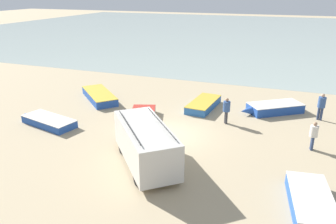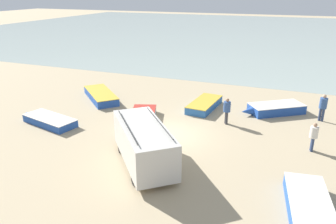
{
  "view_description": "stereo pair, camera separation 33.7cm",
  "coord_description": "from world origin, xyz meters",
  "px_view_note": "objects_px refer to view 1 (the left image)",
  "views": [
    {
      "loc": [
        6.15,
        -16.56,
        8.13
      ],
      "look_at": [
        -0.44,
        1.06,
        1.0
      ],
      "focal_mm": 35.0,
      "sensor_mm": 36.0,
      "label": 1
    },
    {
      "loc": [
        6.47,
        -16.44,
        8.13
      ],
      "look_at": [
        -0.44,
        1.06,
        1.0
      ],
      "focal_mm": 35.0,
      "sensor_mm": 36.0,
      "label": 2
    }
  ],
  "objects_px": {
    "fisherman_0": "(314,133)",
    "fisherman_1": "(227,108)",
    "fishing_rowboat_5": "(48,121)",
    "parked_van": "(145,143)",
    "fisherman_2": "(322,104)",
    "fishing_rowboat_2": "(273,108)",
    "fishing_rowboat_1": "(142,118)",
    "fishing_rowboat_4": "(99,95)",
    "fishing_rowboat_0": "(312,205)",
    "fishing_rowboat_3": "(204,104)"
  },
  "relations": [
    {
      "from": "fishing_rowboat_2",
      "to": "fisherman_1",
      "type": "height_order",
      "value": "fisherman_1"
    },
    {
      "from": "fisherman_2",
      "to": "fishing_rowboat_4",
      "type": "bearing_deg",
      "value": -64.13
    },
    {
      "from": "fishing_rowboat_4",
      "to": "fisherman_2",
      "type": "xyz_separation_m",
      "value": [
        15.92,
        1.33,
        0.78
      ]
    },
    {
      "from": "fishing_rowboat_1",
      "to": "fisherman_2",
      "type": "xyz_separation_m",
      "value": [
        10.78,
        4.42,
        0.83
      ]
    },
    {
      "from": "fishing_rowboat_0",
      "to": "fisherman_1",
      "type": "xyz_separation_m",
      "value": [
        -4.85,
        7.67,
        0.71
      ]
    },
    {
      "from": "fishing_rowboat_1",
      "to": "fishing_rowboat_4",
      "type": "distance_m",
      "value": 6.0
    },
    {
      "from": "fishing_rowboat_5",
      "to": "fishing_rowboat_2",
      "type": "bearing_deg",
      "value": -137.8
    },
    {
      "from": "parked_van",
      "to": "fisherman_2",
      "type": "distance_m",
      "value": 12.49
    },
    {
      "from": "fishing_rowboat_5",
      "to": "fisherman_2",
      "type": "bearing_deg",
      "value": -143.62
    },
    {
      "from": "fishing_rowboat_0",
      "to": "fishing_rowboat_4",
      "type": "relative_size",
      "value": 0.92
    },
    {
      "from": "fishing_rowboat_5",
      "to": "fisherman_0",
      "type": "height_order",
      "value": "fisherman_0"
    },
    {
      "from": "fishing_rowboat_5",
      "to": "fisherman_2",
      "type": "height_order",
      "value": "fisherman_2"
    },
    {
      "from": "fishing_rowboat_4",
      "to": "fishing_rowboat_5",
      "type": "xyz_separation_m",
      "value": [
        -0.27,
        -5.6,
        -0.05
      ]
    },
    {
      "from": "fishing_rowboat_2",
      "to": "fisherman_1",
      "type": "distance_m",
      "value": 4.22
    },
    {
      "from": "fishing_rowboat_5",
      "to": "fisherman_2",
      "type": "relative_size",
      "value": 2.54
    },
    {
      "from": "fisherman_0",
      "to": "fishing_rowboat_5",
      "type": "bearing_deg",
      "value": 0.89
    },
    {
      "from": "fisherman_0",
      "to": "fisherman_1",
      "type": "bearing_deg",
      "value": -28.96
    },
    {
      "from": "parked_van",
      "to": "fisherman_2",
      "type": "bearing_deg",
      "value": -82.1
    },
    {
      "from": "fishing_rowboat_2",
      "to": "fisherman_0",
      "type": "distance_m",
      "value": 5.72
    },
    {
      "from": "parked_van",
      "to": "fishing_rowboat_3",
      "type": "xyz_separation_m",
      "value": [
        0.62,
        8.97,
        -0.86
      ]
    },
    {
      "from": "fishing_rowboat_0",
      "to": "fisherman_0",
      "type": "height_order",
      "value": "fisherman_0"
    },
    {
      "from": "fishing_rowboat_4",
      "to": "fishing_rowboat_5",
      "type": "height_order",
      "value": "fishing_rowboat_4"
    },
    {
      "from": "parked_van",
      "to": "fisherman_1",
      "type": "height_order",
      "value": "parked_van"
    },
    {
      "from": "parked_van",
      "to": "fisherman_0",
      "type": "distance_m",
      "value": 8.94
    },
    {
      "from": "fishing_rowboat_2",
      "to": "fisherman_0",
      "type": "relative_size",
      "value": 2.68
    },
    {
      "from": "fishing_rowboat_1",
      "to": "fishing_rowboat_4",
      "type": "height_order",
      "value": "fishing_rowboat_4"
    },
    {
      "from": "parked_van",
      "to": "fishing_rowboat_5",
      "type": "bearing_deg",
      "value": 33.02
    },
    {
      "from": "fishing_rowboat_1",
      "to": "fishing_rowboat_4",
      "type": "bearing_deg",
      "value": -140.16
    },
    {
      "from": "fishing_rowboat_3",
      "to": "fishing_rowboat_4",
      "type": "distance_m",
      "value": 8.26
    },
    {
      "from": "fishing_rowboat_0",
      "to": "fishing_rowboat_2",
      "type": "distance_m",
      "value": 11.03
    },
    {
      "from": "fishing_rowboat_0",
      "to": "parked_van",
      "type": "bearing_deg",
      "value": -106.43
    },
    {
      "from": "fishing_rowboat_2",
      "to": "fishing_rowboat_4",
      "type": "distance_m",
      "value": 13.09
    },
    {
      "from": "parked_van",
      "to": "fishing_rowboat_4",
      "type": "relative_size",
      "value": 1.09
    },
    {
      "from": "fishing_rowboat_0",
      "to": "fishing_rowboat_5",
      "type": "relative_size",
      "value": 0.96
    },
    {
      "from": "fishing_rowboat_1",
      "to": "fisherman_0",
      "type": "relative_size",
      "value": 2.83
    },
    {
      "from": "fisherman_0",
      "to": "fishing_rowboat_3",
      "type": "bearing_deg",
      "value": -39.1
    },
    {
      "from": "fishing_rowboat_5",
      "to": "fisherman_0",
      "type": "bearing_deg",
      "value": -158.93
    },
    {
      "from": "fisherman_0",
      "to": "fisherman_1",
      "type": "distance_m",
      "value": 5.43
    },
    {
      "from": "parked_van",
      "to": "fishing_rowboat_0",
      "type": "relative_size",
      "value": 1.19
    },
    {
      "from": "fishing_rowboat_1",
      "to": "fishing_rowboat_2",
      "type": "bearing_deg",
      "value": 102.53
    },
    {
      "from": "fishing_rowboat_3",
      "to": "fisherman_0",
      "type": "distance_m",
      "value": 8.4
    },
    {
      "from": "fisherman_0",
      "to": "fisherman_2",
      "type": "bearing_deg",
      "value": -104.45
    },
    {
      "from": "fishing_rowboat_3",
      "to": "fishing_rowboat_4",
      "type": "xyz_separation_m",
      "value": [
        -8.2,
        -1.01,
        0.02
      ]
    },
    {
      "from": "fisherman_1",
      "to": "fisherman_2",
      "type": "xyz_separation_m",
      "value": [
        5.66,
        2.75,
        0.06
      ]
    },
    {
      "from": "fishing_rowboat_1",
      "to": "fisherman_0",
      "type": "distance_m",
      "value": 10.19
    },
    {
      "from": "fishing_rowboat_0",
      "to": "fishing_rowboat_3",
      "type": "bearing_deg",
      "value": -153.57
    },
    {
      "from": "fishing_rowboat_0",
      "to": "fisherman_1",
      "type": "height_order",
      "value": "fisherman_1"
    },
    {
      "from": "fishing_rowboat_2",
      "to": "fishing_rowboat_4",
      "type": "bearing_deg",
      "value": -27.72
    },
    {
      "from": "fishing_rowboat_3",
      "to": "fishing_rowboat_5",
      "type": "height_order",
      "value": "fishing_rowboat_3"
    },
    {
      "from": "fishing_rowboat_2",
      "to": "fishing_rowboat_1",
      "type": "bearing_deg",
      "value": -3.7
    }
  ]
}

